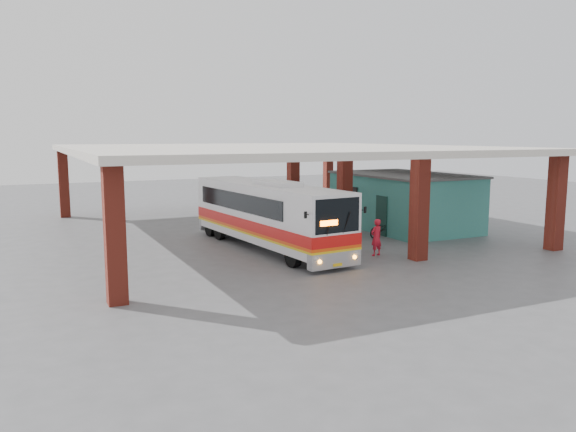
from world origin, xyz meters
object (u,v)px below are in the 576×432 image
at_px(coach_bus, 268,215).
at_px(motorcycle, 382,229).
at_px(pedestrian, 376,237).
at_px(red_chair, 330,217).

distance_m(coach_bus, motorcycle, 6.59).
height_order(pedestrian, red_chair, pedestrian).
bearing_deg(pedestrian, coach_bus, -54.89).
xyz_separation_m(pedestrian, red_chair, (2.86, 9.00, -0.43)).
relative_size(coach_bus, motorcycle, 6.42).
bearing_deg(coach_bus, motorcycle, -4.72).
relative_size(coach_bus, red_chair, 13.62).
height_order(coach_bus, pedestrian, coach_bus).
bearing_deg(red_chair, pedestrian, -128.68).
xyz_separation_m(coach_bus, red_chair, (6.52, 5.52, -1.22)).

